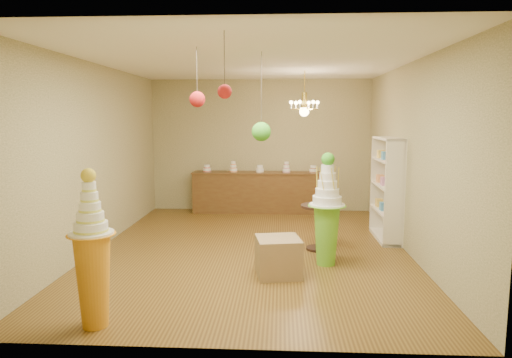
# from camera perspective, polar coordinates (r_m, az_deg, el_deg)

# --- Properties ---
(floor) EXTENTS (6.50, 6.50, 0.00)m
(floor) POSITION_cam_1_polar(r_m,az_deg,el_deg) (7.55, -0.59, -8.78)
(floor) COLOR brown
(floor) RESTS_ON ground
(ceiling) EXTENTS (6.50, 6.50, 0.00)m
(ceiling) POSITION_cam_1_polar(r_m,az_deg,el_deg) (7.29, -0.62, 14.46)
(ceiling) COLOR white
(ceiling) RESTS_ON ground
(wall_back) EXTENTS (5.00, 0.04, 3.00)m
(wall_back) POSITION_cam_1_polar(r_m,az_deg,el_deg) (10.51, 0.55, 4.19)
(wall_back) COLOR tan
(wall_back) RESTS_ON ground
(wall_front) EXTENTS (5.00, 0.04, 3.00)m
(wall_front) POSITION_cam_1_polar(r_m,az_deg,el_deg) (4.05, -3.59, -1.40)
(wall_front) COLOR tan
(wall_front) RESTS_ON ground
(wall_left) EXTENTS (0.04, 6.50, 3.00)m
(wall_left) POSITION_cam_1_polar(r_m,az_deg,el_deg) (7.84, -19.18, 2.58)
(wall_left) COLOR tan
(wall_left) RESTS_ON ground
(wall_right) EXTENTS (0.04, 6.50, 3.00)m
(wall_right) POSITION_cam_1_polar(r_m,az_deg,el_deg) (7.53, 18.76, 2.41)
(wall_right) COLOR tan
(wall_right) RESTS_ON ground
(pedestal_green) EXTENTS (0.52, 0.52, 1.65)m
(pedestal_green) POSITION_cam_1_polar(r_m,az_deg,el_deg) (6.71, 8.82, -5.01)
(pedestal_green) COLOR #6CC22A
(pedestal_green) RESTS_ON floor
(pedestal_orange) EXTENTS (0.46, 0.46, 1.64)m
(pedestal_orange) POSITION_cam_1_polar(r_m,az_deg,el_deg) (5.00, -19.72, -10.27)
(pedestal_orange) COLOR orange
(pedestal_orange) RESTS_ON floor
(burlap_riser) EXTENTS (0.67, 0.67, 0.52)m
(burlap_riser) POSITION_cam_1_polar(r_m,az_deg,el_deg) (6.29, 2.79, -9.68)
(burlap_riser) COLOR #927650
(burlap_riser) RESTS_ON floor
(sideboard) EXTENTS (3.04, 0.54, 1.16)m
(sideboard) POSITION_cam_1_polar(r_m,az_deg,el_deg) (10.34, 0.47, -1.56)
(sideboard) COLOR #56381B
(sideboard) RESTS_ON floor
(shelving_unit) EXTENTS (0.33, 1.20, 1.80)m
(shelving_unit) POSITION_cam_1_polar(r_m,az_deg,el_deg) (8.33, 16.04, -1.16)
(shelving_unit) COLOR silver
(shelving_unit) RESTS_ON floor
(round_table) EXTENTS (0.63, 0.63, 0.74)m
(round_table) POSITION_cam_1_polar(r_m,az_deg,el_deg) (7.49, 7.81, -5.21)
(round_table) COLOR black
(round_table) RESTS_ON floor
(vase) EXTENTS (0.24, 0.24, 0.19)m
(vase) POSITION_cam_1_polar(r_m,az_deg,el_deg) (7.41, 7.86, -2.52)
(vase) COLOR silver
(vase) RESTS_ON round_table
(pom_red_left) EXTENTS (0.20, 0.20, 0.73)m
(pom_red_left) POSITION_cam_1_polar(r_m,az_deg,el_deg) (5.77, -7.35, 9.87)
(pom_red_left) COLOR #433A30
(pom_red_left) RESTS_ON ceiling
(pom_green_mid) EXTENTS (0.26, 0.26, 1.18)m
(pom_green_mid) POSITION_cam_1_polar(r_m,az_deg,el_deg) (6.15, 0.67, 5.96)
(pom_green_mid) COLOR #433A30
(pom_green_mid) RESTS_ON ceiling
(pom_red_right) EXTENTS (0.15, 0.15, 0.67)m
(pom_red_right) POSITION_cam_1_polar(r_m,az_deg,el_deg) (4.70, -3.94, 10.89)
(pom_red_right) COLOR #433A30
(pom_red_right) RESTS_ON ceiling
(chandelier) EXTENTS (0.65, 0.65, 0.85)m
(chandelier) POSITION_cam_1_polar(r_m,az_deg,el_deg) (8.65, 6.05, 8.72)
(chandelier) COLOR gold
(chandelier) RESTS_ON ceiling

